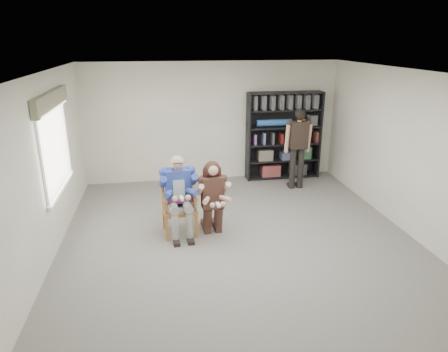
{
  "coord_description": "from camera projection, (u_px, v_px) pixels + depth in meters",
  "views": [
    {
      "loc": [
        -1.25,
        -5.77,
        3.29
      ],
      "look_at": [
        -0.2,
        0.6,
        1.05
      ],
      "focal_mm": 32.0,
      "sensor_mm": 36.0,
      "label": 1
    }
  ],
  "objects": [
    {
      "name": "armchair",
      "position": [
        179.0,
        204.0,
        6.94
      ],
      "size": [
        0.68,
        0.66,
        1.1
      ],
      "primitive_type": null,
      "rotation": [
        0.0,
        0.0,
        0.08
      ],
      "color": "#AF6030",
      "rests_on": "floor"
    },
    {
      "name": "floor",
      "position": [
        242.0,
        246.0,
        6.65
      ],
      "size": [
        6.0,
        7.0,
        0.01
      ],
      "primitive_type": "cube",
      "color": "slate",
      "rests_on": "ground"
    },
    {
      "name": "kneeling_woman",
      "position": [
        213.0,
        199.0,
        6.88
      ],
      "size": [
        0.62,
        0.92,
        1.31
      ],
      "primitive_type": null,
      "rotation": [
        0.0,
        0.0,
        0.08
      ],
      "color": "#3E2821",
      "rests_on": "floor"
    },
    {
      "name": "room_shell",
      "position": [
        243.0,
        167.0,
        6.19
      ],
      "size": [
        6.0,
        7.0,
        2.8
      ],
      "primitive_type": null,
      "color": "silver",
      "rests_on": "ground"
    },
    {
      "name": "seated_man",
      "position": [
        179.0,
        195.0,
        6.89
      ],
      "size": [
        0.68,
        0.9,
        1.43
      ],
      "primitive_type": null,
      "rotation": [
        0.0,
        0.0,
        0.08
      ],
      "color": "navy",
      "rests_on": "floor"
    },
    {
      "name": "standing_man",
      "position": [
        298.0,
        150.0,
        8.96
      ],
      "size": [
        0.57,
        0.32,
        1.82
      ],
      "primitive_type": null,
      "rotation": [
        0.0,
        0.0,
        -0.01
      ],
      "color": "black",
      "rests_on": "floor"
    },
    {
      "name": "bookshelf",
      "position": [
        284.0,
        136.0,
        9.62
      ],
      "size": [
        1.8,
        0.38,
        2.1
      ],
      "primitive_type": null,
      "color": "black",
      "rests_on": "floor"
    },
    {
      "name": "window_left",
      "position": [
        56.0,
        144.0,
        6.59
      ],
      "size": [
        0.16,
        2.0,
        1.75
      ],
      "primitive_type": null,
      "color": "white",
      "rests_on": "room_shell"
    }
  ]
}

